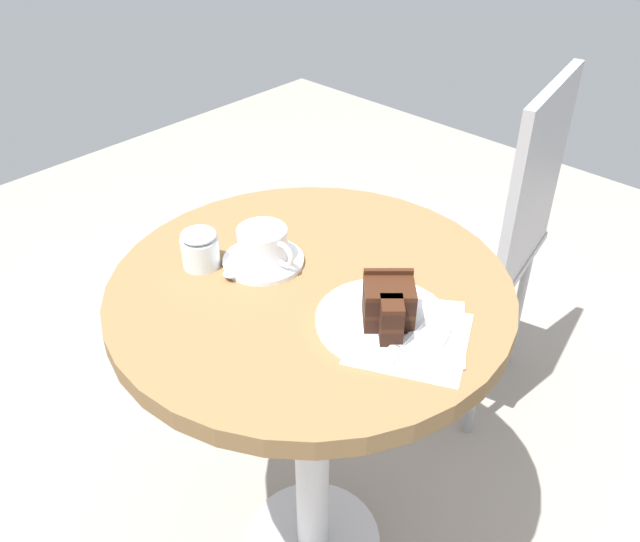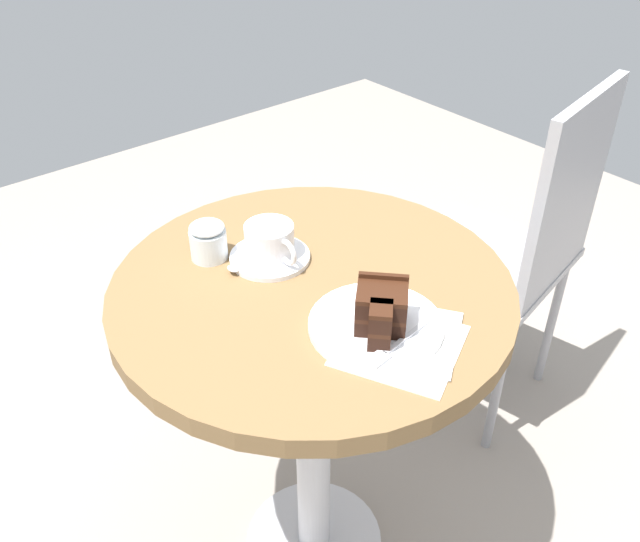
% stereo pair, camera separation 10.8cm
% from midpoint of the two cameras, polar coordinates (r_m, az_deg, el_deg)
% --- Properties ---
extents(cafe_table, '(0.68, 0.68, 0.74)m').
position_cam_midpoint_polar(cafe_table, '(1.21, -3.36, -6.16)').
color(cafe_table, brown).
rests_on(cafe_table, ground).
extents(saucer, '(0.14, 0.14, 0.01)m').
position_cam_midpoint_polar(saucer, '(1.18, -7.43, 0.77)').
color(saucer, white).
rests_on(saucer, cafe_table).
extents(coffee_cup, '(0.12, 0.09, 0.06)m').
position_cam_midpoint_polar(coffee_cup, '(1.16, -7.46, 2.23)').
color(coffee_cup, white).
rests_on(coffee_cup, saucer).
extents(teaspoon, '(0.09, 0.08, 0.00)m').
position_cam_midpoint_polar(teaspoon, '(1.14, -8.86, -0.36)').
color(teaspoon, silver).
rests_on(teaspoon, saucer).
extents(cake_plate, '(0.21, 0.21, 0.01)m').
position_cam_midpoint_polar(cake_plate, '(1.04, 2.45, -4.23)').
color(cake_plate, white).
rests_on(cake_plate, cafe_table).
extents(cake_slice, '(0.10, 0.11, 0.07)m').
position_cam_midpoint_polar(cake_slice, '(1.00, 2.79, -2.99)').
color(cake_slice, black).
rests_on(cake_slice, cake_plate).
extents(fork, '(0.03, 0.14, 0.00)m').
position_cam_midpoint_polar(fork, '(0.99, 4.04, -6.02)').
color(fork, silver).
rests_on(fork, cake_plate).
extents(napkin, '(0.23, 0.24, 0.00)m').
position_cam_midpoint_polar(napkin, '(1.02, 4.69, -5.40)').
color(napkin, silver).
rests_on(napkin, cafe_table).
extents(cafe_chair, '(0.45, 0.45, 0.91)m').
position_cam_midpoint_polar(cafe_chair, '(1.70, 12.43, 3.65)').
color(cafe_chair, '#9E9EA3').
rests_on(cafe_chair, ground).
extents(sugar_pot, '(0.06, 0.06, 0.07)m').
position_cam_midpoint_polar(sugar_pot, '(1.17, -12.70, 1.82)').
color(sugar_pot, silver).
rests_on(sugar_pot, cafe_table).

